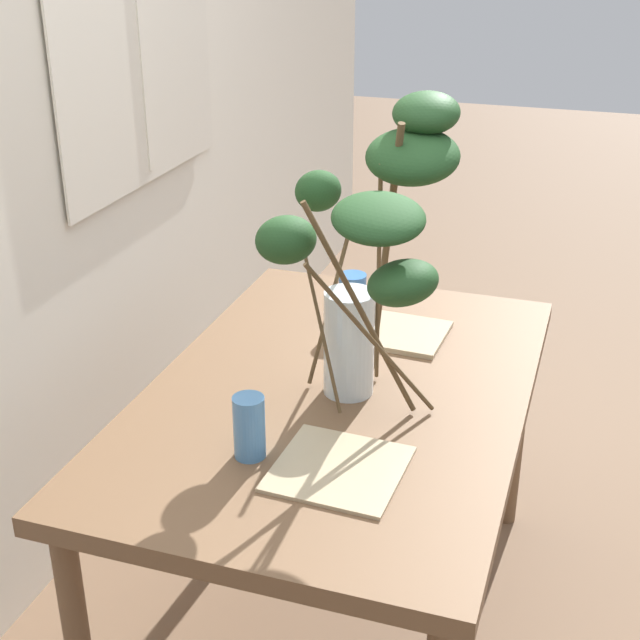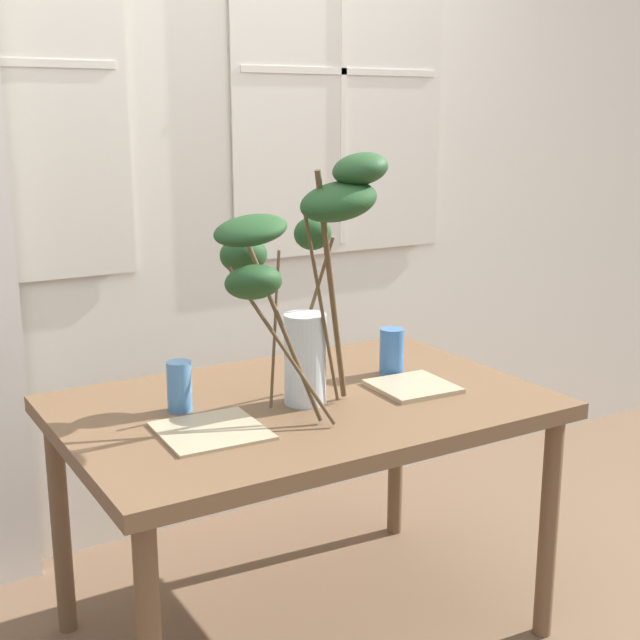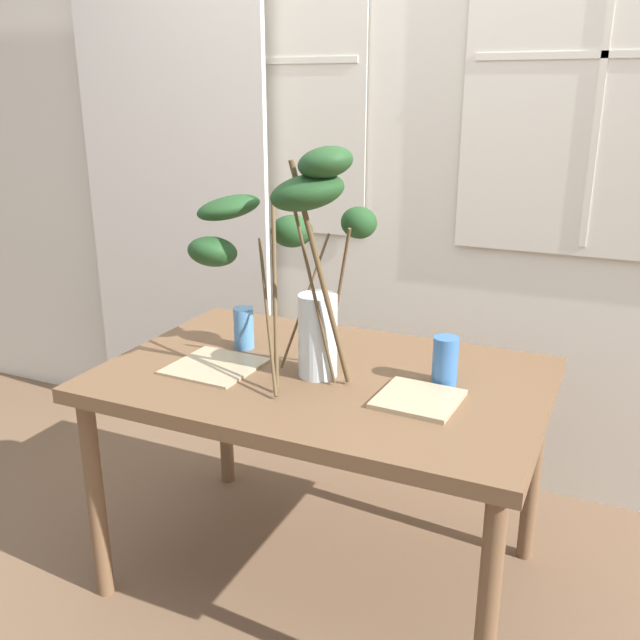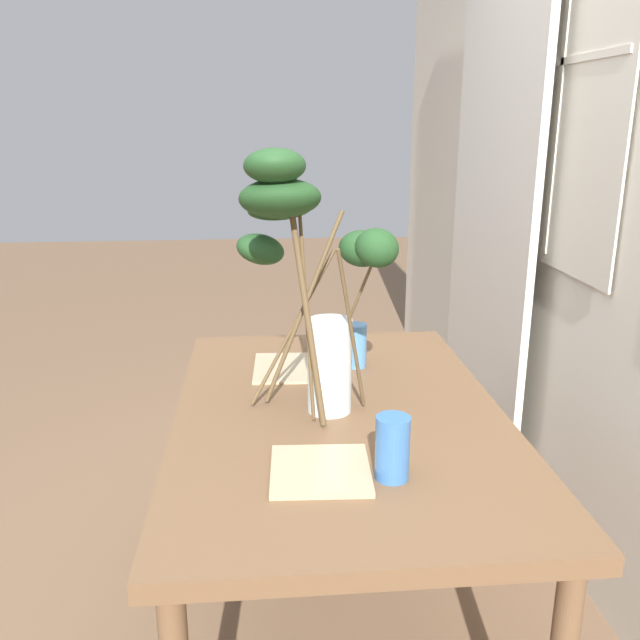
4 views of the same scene
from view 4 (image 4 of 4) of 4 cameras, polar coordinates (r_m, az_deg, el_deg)
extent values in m
plane|color=brown|center=(2.21, 1.48, -25.25)|extent=(14.00, 14.00, 0.00)
cube|color=white|center=(2.51, 20.23, 19.98)|extent=(0.85, 0.01, 1.29)
cube|color=silver|center=(2.51, 20.14, 20.00)|extent=(0.92, 0.01, 1.36)
cube|color=silver|center=(2.51, 20.06, 20.01)|extent=(0.02, 0.01, 1.29)
cube|color=silver|center=(2.51, 20.06, 20.01)|extent=(0.85, 0.01, 0.02)
cube|color=silver|center=(2.87, 14.53, 11.30)|extent=(0.93, 0.03, 2.47)
cube|color=brown|center=(1.82, 1.65, -8.37)|extent=(1.33, 0.87, 0.04)
cylinder|color=brown|center=(2.52, -8.75, -10.33)|extent=(0.05, 0.05, 0.69)
cylinder|color=brown|center=(2.58, 8.46, -9.66)|extent=(0.05, 0.05, 0.69)
cylinder|color=silver|center=(1.76, 0.83, -3.93)|extent=(0.12, 0.12, 0.25)
cylinder|color=silver|center=(1.79, 0.82, -6.35)|extent=(0.11, 0.11, 0.08)
cylinder|color=brown|center=(1.69, 2.72, -1.02)|extent=(0.12, 0.10, 0.45)
ellipsoid|color=#1E421E|center=(1.61, 4.86, 6.15)|extent=(0.15, 0.17, 0.12)
cylinder|color=brown|center=(1.85, -2.24, -0.48)|extent=(0.19, 0.25, 0.39)
ellipsoid|color=#1E421E|center=(1.92, -5.11, 6.04)|extent=(0.19, 0.21, 0.13)
cylinder|color=brown|center=(1.70, -1.19, 0.99)|extent=(0.14, 0.04, 0.56)
ellipsoid|color=#1E421E|center=(1.63, -3.43, 10.32)|extent=(0.25, 0.24, 0.14)
cylinder|color=brown|center=(1.66, -1.34, 2.04)|extent=(0.16, 0.11, 0.64)
ellipsoid|color=#1E421E|center=(1.56, -3.88, 12.97)|extent=(0.21, 0.20, 0.12)
cylinder|color=brown|center=(1.82, -1.35, 1.17)|extent=(0.13, 0.23, 0.51)
ellipsoid|color=#1E421E|center=(1.88, -3.44, 9.42)|extent=(0.25, 0.25, 0.10)
cylinder|color=brown|center=(1.80, 2.22, -0.61)|extent=(0.11, 0.14, 0.41)
ellipsoid|color=#1E421E|center=(1.83, 3.61, 6.10)|extent=(0.18, 0.19, 0.12)
cylinder|color=#4C84BC|center=(2.10, 3.08, -2.18)|extent=(0.07, 0.07, 0.14)
cylinder|color=#386BAD|center=(1.47, 6.19, -10.78)|extent=(0.08, 0.08, 0.14)
cube|color=tan|center=(2.10, -2.13, -4.07)|extent=(0.27, 0.27, 0.01)
cube|color=tan|center=(1.51, 0.03, -12.69)|extent=(0.23, 0.23, 0.01)
camera|label=1|loc=(3.45, -11.65, 21.43)|focal=50.61mm
camera|label=2|loc=(3.32, -39.41, 13.79)|focal=48.52mm
camera|label=3|loc=(1.80, -69.05, 8.42)|focal=39.01mm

